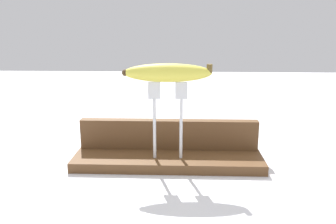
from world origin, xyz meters
TOP-DOWN VIEW (x-y plane):
  - ground_plane at (0.00, 0.00)m, footprint 3.00×3.00m
  - wooden_board at (0.00, 0.00)m, footprint 0.42×0.12m
  - board_backstop at (0.00, 0.05)m, footprint 0.41×0.02m
  - fork_stand_center at (-0.00, -0.01)m, footprint 0.08×0.01m
  - banana_raised_center at (-0.00, -0.01)m, footprint 0.19×0.05m

SIDE VIEW (x-z plane):
  - ground_plane at x=0.00m, z-range 0.00..0.00m
  - wooden_board at x=0.00m, z-range 0.00..0.02m
  - board_backstop at x=0.00m, z-range 0.02..0.09m
  - fork_stand_center at x=0.00m, z-range 0.04..0.21m
  - banana_raised_center at x=0.00m, z-range 0.19..0.23m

